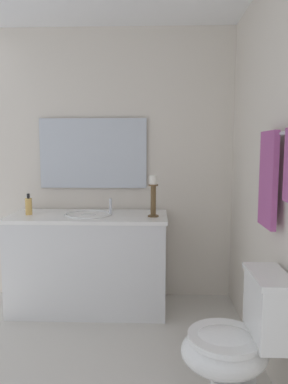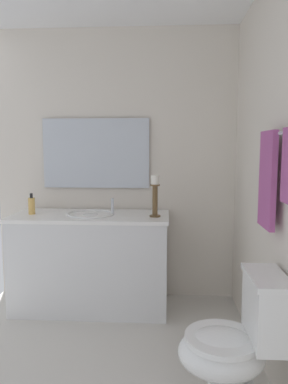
% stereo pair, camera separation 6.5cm
% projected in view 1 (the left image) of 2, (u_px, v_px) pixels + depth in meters
% --- Properties ---
extents(floor, '(2.45, 2.22, 0.02)m').
position_uv_depth(floor, '(92.00, 372.00, 2.28)').
color(floor, beige).
rests_on(floor, ground).
extents(wall_back, '(2.45, 0.04, 2.45)m').
position_uv_depth(wall_back, '(279.00, 176.00, 2.10)').
color(wall_back, silver).
rests_on(wall_back, ground).
extents(wall_left, '(0.04, 2.22, 2.45)m').
position_uv_depth(wall_left, '(113.00, 166.00, 3.35)').
color(wall_left, silver).
rests_on(wall_left, ground).
extents(vanity_cabinet, '(0.58, 1.34, 0.82)m').
position_uv_depth(vanity_cabinet, '(89.00, 262.00, 3.13)').
color(vanity_cabinet, silver).
rests_on(vanity_cabinet, ground).
extents(sink_basin, '(0.40, 0.40, 0.24)m').
position_uv_depth(sink_basin, '(89.00, 219.00, 3.09)').
color(sink_basin, white).
rests_on(sink_basin, vanity_cabinet).
extents(mirror, '(0.02, 0.97, 0.63)m').
position_uv_depth(mirror, '(93.00, 153.00, 3.30)').
color(mirror, silver).
extents(candle_holder_tall, '(0.09, 0.09, 0.34)m').
position_uv_depth(candle_holder_tall, '(153.00, 195.00, 2.98)').
color(candle_holder_tall, brown).
rests_on(candle_holder_tall, vanity_cabinet).
extents(soap_bottle, '(0.06, 0.06, 0.18)m').
position_uv_depth(soap_bottle, '(29.00, 206.00, 3.08)').
color(soap_bottle, '#E5B259').
rests_on(soap_bottle, vanity_cabinet).
extents(toilet, '(0.39, 0.54, 0.75)m').
position_uv_depth(toilet, '(237.00, 344.00, 1.90)').
color(toilet, white).
rests_on(toilet, ground).
extents(towel_bar, '(0.79, 0.02, 0.02)m').
position_uv_depth(towel_bar, '(286.00, 133.00, 1.83)').
color(towel_bar, silver).
extents(towel_near_vanity, '(0.26, 0.03, 0.54)m').
position_uv_depth(towel_near_vanity, '(268.00, 179.00, 2.05)').
color(towel_near_vanity, '#A54C8C').
rests_on(towel_near_vanity, towel_bar).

